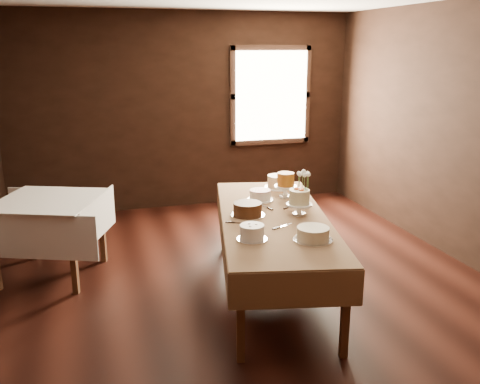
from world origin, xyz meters
The scene contains 20 objects.
floor centered at (0.00, 0.00, 0.00)m, with size 5.00×6.00×0.01m, color black.
wall_back centered at (0.00, 3.00, 1.40)m, with size 5.00×0.02×2.80m, color black.
wall_right centered at (2.50, 0.00, 1.40)m, with size 0.02×6.00×2.80m, color black.
window centered at (1.30, 2.94, 1.60)m, with size 1.10×0.05×1.30m, color #FFEABF.
display_table centered at (0.25, -0.08, 0.72)m, with size 1.49×2.65×0.77m.
side_table centered at (-1.81, 0.93, 0.72)m, with size 1.26×1.26×0.82m.
cake_speckled centered at (0.64, 0.84, 0.84)m, with size 0.31×0.31×0.14m.
cake_lattice centered at (0.29, 0.44, 0.82)m, with size 0.31×0.31×0.10m.
cake_caramel centered at (0.58, 0.48, 0.89)m, with size 0.25×0.25×0.27m.
cake_chocolate centered at (0.01, -0.01, 0.83)m, with size 0.38×0.38×0.13m.
cake_flowers centered at (0.49, -0.12, 0.88)m, with size 0.25×0.25×0.26m.
cake_swirl centered at (-0.14, -0.63, 0.84)m, with size 0.28×0.28×0.13m.
cake_cream centered at (0.33, -0.78, 0.83)m, with size 0.33×0.33×0.11m.
cake_server_a centered at (0.25, -0.37, 0.78)m, with size 0.24×0.03×0.01m, color silver.
cake_server_b centered at (0.50, -0.56, 0.78)m, with size 0.24×0.03×0.01m, color silver.
cake_server_c centered at (0.26, 0.24, 0.78)m, with size 0.24×0.03×0.01m, color silver.
cake_server_d centered at (0.55, 0.16, 0.78)m, with size 0.24×0.03×0.01m, color silver.
cake_server_e centered at (-0.09, -0.22, 0.78)m, with size 0.24×0.03×0.01m, color silver.
flower_vase centered at (0.66, 0.19, 0.84)m, with size 0.13×0.13×0.13m, color #2D2823.
flower_bouquet centered at (0.66, 0.19, 1.03)m, with size 0.14×0.14×0.20m, color white, non-canonical shape.
Camera 1 is at (-1.39, -4.46, 2.31)m, focal length 39.07 mm.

